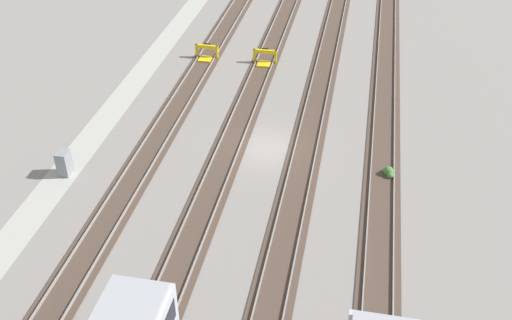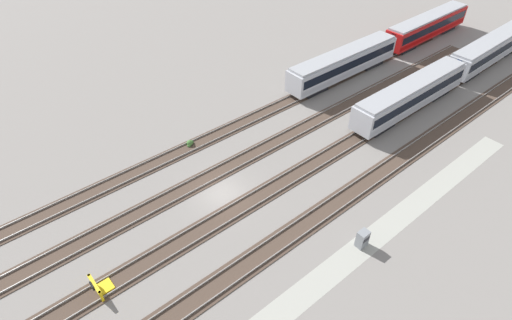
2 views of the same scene
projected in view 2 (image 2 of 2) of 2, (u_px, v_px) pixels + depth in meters
ground_plane at (222, 193)px, 36.51m from camera, size 400.00×400.00×0.00m
service_walkway at (317, 283)px, 29.42m from camera, size 54.00×2.00×0.01m
rail_track_nearest at (277, 244)px, 32.05m from camera, size 90.00×2.23×0.21m
rail_track_near_inner at (239, 208)px, 35.01m from camera, size 90.00×2.24×0.21m
rail_track_middle at (207, 178)px, 37.96m from camera, size 90.00×2.24×0.21m
rail_track_far_inner at (179, 152)px, 40.91m from camera, size 90.00×2.23×0.21m
subway_car_front_row_leftmost at (411, 95)px, 45.68m from camera, size 18.00×2.86×3.70m
subway_car_front_row_left_inner at (490, 49)px, 54.73m from camera, size 18.05×3.20×3.70m
subway_car_front_row_centre at (427, 26)px, 60.81m from camera, size 18.04×3.13×3.70m
subway_car_front_row_right_inner at (344, 63)px, 51.60m from camera, size 18.00×2.87×3.70m
bumper_stop_near_inner_track at (100, 286)px, 28.63m from camera, size 1.36×2.01×1.22m
electrical_cabinet at (362, 239)px, 31.52m from camera, size 0.90×0.73×1.60m
weed_clump at (190, 143)px, 41.74m from camera, size 0.92×0.70×0.64m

